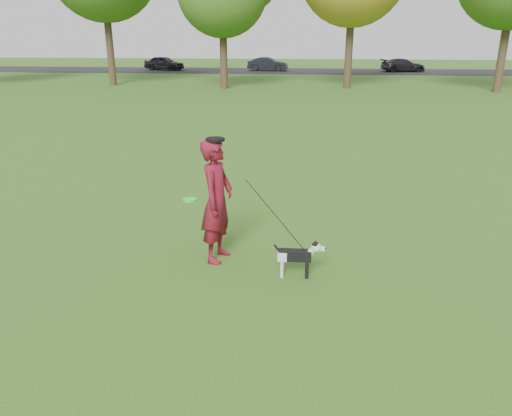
# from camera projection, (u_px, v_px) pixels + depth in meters

# --- Properties ---
(ground) EXTENTS (120.00, 120.00, 0.00)m
(ground) POSITION_uv_depth(u_px,v_px,m) (238.00, 261.00, 8.34)
(ground) COLOR #285116
(ground) RESTS_ON ground
(road) EXTENTS (120.00, 7.00, 0.02)m
(road) POSITION_uv_depth(u_px,v_px,m) (290.00, 71.00, 45.84)
(road) COLOR black
(road) RESTS_ON ground
(man) EXTENTS (0.64, 0.84, 2.05)m
(man) POSITION_uv_depth(u_px,v_px,m) (217.00, 201.00, 8.10)
(man) COLOR maroon
(man) RESTS_ON ground
(dog) EXTENTS (0.81, 0.16, 0.62)m
(dog) POSITION_uv_depth(u_px,v_px,m) (299.00, 255.00, 7.70)
(dog) COLOR black
(dog) RESTS_ON ground
(car_left) EXTENTS (3.98, 2.40, 1.27)m
(car_left) POSITION_uv_depth(u_px,v_px,m) (164.00, 63.00, 46.58)
(car_left) COLOR black
(car_left) RESTS_ON road
(car_mid) EXTENTS (3.75, 1.56, 1.20)m
(car_mid) POSITION_uv_depth(u_px,v_px,m) (268.00, 64.00, 45.80)
(car_mid) COLOR black
(car_mid) RESTS_ON road
(car_right) EXTENTS (4.13, 2.22, 1.14)m
(car_right) POSITION_uv_depth(u_px,v_px,m) (403.00, 65.00, 44.81)
(car_right) COLOR black
(car_right) RESTS_ON road
(man_held_items) EXTENTS (2.01, 0.69, 1.65)m
(man_held_items) POSITION_uv_depth(u_px,v_px,m) (275.00, 215.00, 7.77)
(man_held_items) COLOR #20FF20
(man_held_items) RESTS_ON ground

